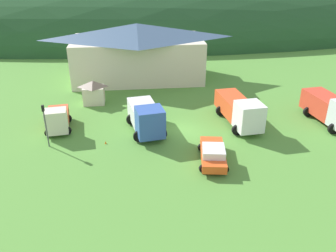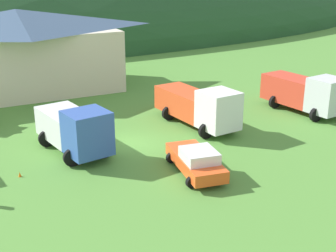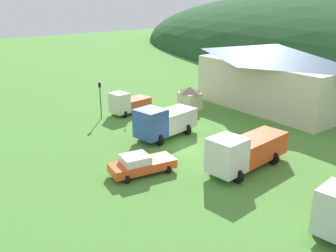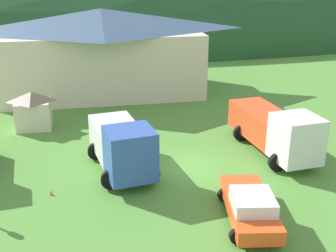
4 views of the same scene
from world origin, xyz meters
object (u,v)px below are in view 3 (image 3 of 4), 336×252
(box_truck_blue, at_px, (164,121))
(traffic_cone_near_pickup, at_px, (125,131))
(heavy_rig_white, at_px, (245,150))
(traffic_light_west, at_px, (100,97))
(play_shed_cream, at_px, (190,98))
(depot_building, at_px, (275,75))
(traffic_cone_mid_row, at_px, (146,141))
(service_pickup_orange, at_px, (141,164))
(light_truck_cream, at_px, (128,103))

(box_truck_blue, height_order, traffic_cone_near_pickup, box_truck_blue)
(heavy_rig_white, distance_m, traffic_cone_near_pickup, 14.00)
(heavy_rig_white, distance_m, traffic_light_west, 19.04)
(play_shed_cream, height_order, heavy_rig_white, heavy_rig_white)
(depot_building, height_order, traffic_cone_mid_row, depot_building)
(play_shed_cream, xyz_separation_m, traffic_cone_mid_row, (5.44, -10.13, -1.44))
(depot_building, bearing_deg, traffic_cone_near_pickup, -101.00)
(service_pickup_orange, xyz_separation_m, traffic_cone_mid_row, (-5.69, 4.39, -0.83))
(depot_building, xyz_separation_m, traffic_cone_mid_row, (-0.09, -18.82, -3.98))
(traffic_light_west, relative_size, traffic_cone_mid_row, 6.81)
(depot_building, distance_m, light_truck_cream, 18.00)
(play_shed_cream, relative_size, box_truck_blue, 0.40)
(light_truck_cream, distance_m, traffic_cone_mid_row, 9.13)
(service_pickup_orange, height_order, traffic_light_west, traffic_light_west)
(depot_building, xyz_separation_m, play_shed_cream, (-5.53, -8.69, -2.54))
(play_shed_cream, relative_size, heavy_rig_white, 0.34)
(play_shed_cream, xyz_separation_m, service_pickup_orange, (11.14, -14.51, -0.62))
(depot_building, xyz_separation_m, traffic_light_west, (-8.89, -18.89, -1.46))
(box_truck_blue, height_order, traffic_cone_mid_row, box_truck_blue)
(light_truck_cream, bearing_deg, traffic_light_west, -13.20)
(traffic_cone_mid_row, bearing_deg, light_truck_cream, 159.22)
(traffic_light_west, bearing_deg, traffic_cone_mid_row, 0.49)
(box_truck_blue, relative_size, heavy_rig_white, 0.85)
(box_truck_blue, relative_size, service_pickup_orange, 1.28)
(light_truck_cream, height_order, traffic_cone_near_pickup, light_truck_cream)
(heavy_rig_white, height_order, traffic_cone_mid_row, heavy_rig_white)
(depot_building, bearing_deg, box_truck_blue, -89.12)
(heavy_rig_white, relative_size, service_pickup_orange, 1.51)
(light_truck_cream, bearing_deg, traffic_cone_near_pickup, 48.16)
(heavy_rig_white, distance_m, traffic_cone_mid_row, 10.50)
(traffic_cone_mid_row, bearing_deg, service_pickup_orange, -37.63)
(service_pickup_orange, bearing_deg, light_truck_cream, -109.33)
(play_shed_cream, bearing_deg, traffic_cone_near_pickup, -79.82)
(light_truck_cream, relative_size, heavy_rig_white, 0.62)
(depot_building, distance_m, box_truck_blue, 17.15)
(box_truck_blue, relative_size, traffic_cone_near_pickup, 11.82)
(box_truck_blue, xyz_separation_m, service_pickup_orange, (5.34, -6.22, -0.85))
(box_truck_blue, distance_m, traffic_cone_mid_row, 2.51)
(heavy_rig_white, relative_size, traffic_cone_near_pickup, 13.93)
(light_truck_cream, distance_m, service_pickup_orange, 16.06)
(heavy_rig_white, height_order, service_pickup_orange, heavy_rig_white)
(service_pickup_orange, xyz_separation_m, traffic_light_west, (-14.49, 4.31, 1.70))
(service_pickup_orange, height_order, traffic_cone_near_pickup, service_pickup_orange)
(play_shed_cream, xyz_separation_m, traffic_light_west, (-3.35, -10.20, 1.08))
(box_truck_blue, height_order, service_pickup_orange, box_truck_blue)
(depot_building, height_order, play_shed_cream, depot_building)
(traffic_cone_near_pickup, height_order, traffic_cone_mid_row, traffic_cone_mid_row)
(depot_building, height_order, service_pickup_orange, depot_building)
(service_pickup_orange, bearing_deg, play_shed_cream, -133.59)
(service_pickup_orange, bearing_deg, heavy_rig_white, 157.22)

